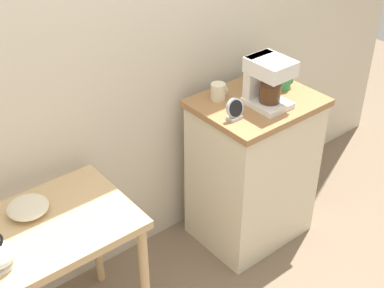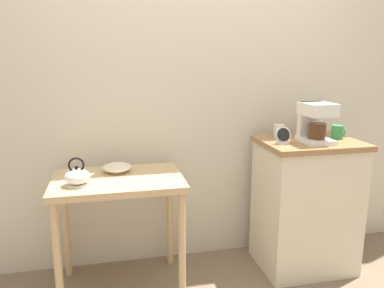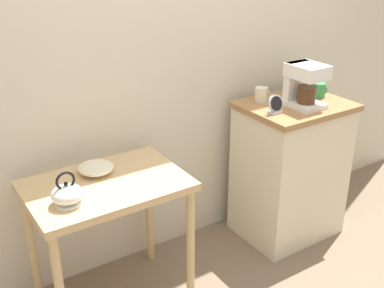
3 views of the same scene
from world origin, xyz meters
The scene contains 11 objects.
ground_plane centered at (0.00, 0.00, 0.00)m, with size 8.00×8.00×0.00m, color #7A6651.
back_wall centered at (0.10, 0.45, 1.40)m, with size 4.40×0.10×2.80m, color beige.
wooden_table centered at (-0.55, 0.07, 0.63)m, with size 0.78×0.54×0.74m.
kitchen_counter centered at (0.72, 0.07, 0.46)m, with size 0.65×0.51×0.92m.
bowl_stoneware centered at (-0.55, 0.19, 0.78)m, with size 0.18×0.18×0.06m.
teakettle centered at (-0.78, -0.03, 0.80)m, with size 0.18×0.14×0.17m.
coffee_maker centered at (0.72, 0.02, 1.06)m, with size 0.18×0.22×0.26m.
mug_dark_teal centered at (0.87, 0.22, 0.96)m, with size 0.09×0.08×0.10m.
mug_small_cream centered at (0.57, 0.22, 0.96)m, with size 0.09×0.08×0.09m.
mug_tall_green centered at (0.93, 0.08, 0.96)m, with size 0.08×0.08×0.09m.
table_clock centered at (0.49, 0.01, 0.97)m, with size 0.10×0.05×0.11m.
Camera 2 is at (-0.59, -2.18, 1.46)m, focal length 35.60 mm.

